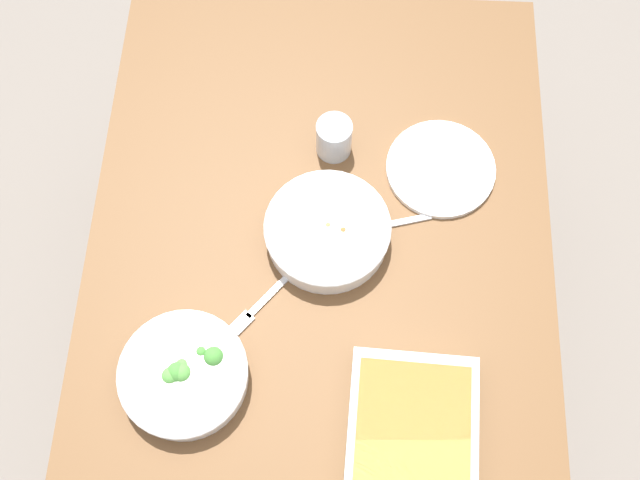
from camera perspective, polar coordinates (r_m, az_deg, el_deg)
ground_plane at (r=2.18m, az=0.00°, el=-7.60°), size 6.00×6.00×0.00m
dining_table at (r=1.56m, az=0.00°, el=-1.29°), size 1.20×0.90×0.74m
stew_bowl at (r=1.45m, az=0.56°, el=0.68°), size 0.24×0.24×0.06m
broccoli_bowl at (r=1.39m, az=-10.13°, el=-9.87°), size 0.23×0.23×0.07m
baking_dish at (r=1.35m, az=6.84°, el=-14.74°), size 0.31×0.23×0.06m
drink_cup at (r=1.54m, az=1.05°, el=7.57°), size 0.07×0.07×0.08m
side_plate at (r=1.56m, az=9.01°, el=5.30°), size 0.22×0.22×0.01m
spoon_by_stew at (r=1.49m, az=4.13°, el=0.97°), size 0.06×0.17×0.01m
spoon_by_broccoli at (r=1.41m, az=-8.22°, el=-9.91°), size 0.05×0.18×0.01m
fork_on_table at (r=1.43m, az=-4.39°, el=-4.72°), size 0.15×0.13×0.01m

